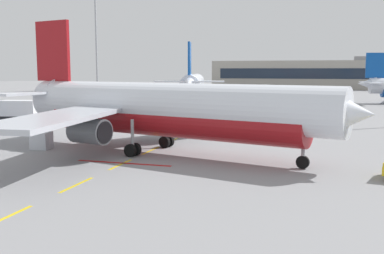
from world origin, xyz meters
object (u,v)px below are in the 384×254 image
at_px(airliner_mid_left, 193,85).
at_px(apron_light_mast_near, 96,15).
at_px(ground_power_truck, 14,111).
at_px(uld_cargo_container, 42,141).
at_px(airliner_foreground, 163,109).

xyz_separation_m(airliner_mid_left, apron_light_mast_near, (-14.68, -15.97, 13.66)).
bearing_deg(ground_power_truck, uld_cargo_container, -46.11).
distance_m(uld_cargo_container, apron_light_mast_near, 49.04).
distance_m(airliner_foreground, ground_power_truck, 31.46).
xyz_separation_m(airliner_mid_left, uld_cargo_container, (2.51, -58.69, -3.21)).
bearing_deg(ground_power_truck, airliner_foreground, -28.93).
height_order(airliner_foreground, ground_power_truck, airliner_foreground).
height_order(airliner_mid_left, uld_cargo_container, airliner_mid_left).
relative_size(airliner_foreground, apron_light_mast_near, 1.19).
distance_m(airliner_mid_left, apron_light_mast_near, 25.64).
distance_m(ground_power_truck, apron_light_mast_near, 30.74).
bearing_deg(airliner_mid_left, apron_light_mast_near, -132.59).
distance_m(airliner_foreground, uld_cargo_container, 12.07).
height_order(airliner_foreground, uld_cargo_container, airliner_foreground).
xyz_separation_m(airliner_foreground, ground_power_truck, (-27.46, 15.17, -2.30)).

